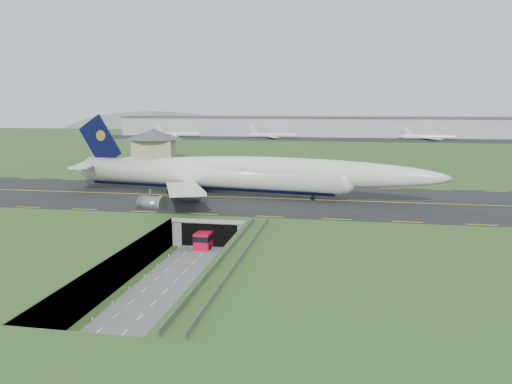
# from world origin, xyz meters

# --- Properties ---
(ground) EXTENTS (900.00, 900.00, 0.00)m
(ground) POSITION_xyz_m (0.00, 0.00, 0.00)
(ground) COLOR #315321
(ground) RESTS_ON ground
(airfield_deck) EXTENTS (800.00, 800.00, 6.00)m
(airfield_deck) POSITION_xyz_m (0.00, 0.00, 3.00)
(airfield_deck) COLOR gray
(airfield_deck) RESTS_ON ground
(trench_road) EXTENTS (12.00, 75.00, 0.20)m
(trench_road) POSITION_xyz_m (0.00, -7.50, 0.10)
(trench_road) COLOR slate
(trench_road) RESTS_ON ground
(taxiway) EXTENTS (800.00, 44.00, 0.18)m
(taxiway) POSITION_xyz_m (0.00, 33.00, 6.09)
(taxiway) COLOR black
(taxiway) RESTS_ON airfield_deck
(tunnel_portal) EXTENTS (17.00, 22.30, 6.00)m
(tunnel_portal) POSITION_xyz_m (0.00, 16.71, 3.33)
(tunnel_portal) COLOR gray
(tunnel_portal) RESTS_ON ground
(guideway) EXTENTS (3.00, 53.00, 7.05)m
(guideway) POSITION_xyz_m (11.00, -19.11, 5.32)
(guideway) COLOR #A8A8A3
(guideway) RESTS_ON ground
(jumbo_jet) EXTENTS (103.07, 64.22, 21.47)m
(jumbo_jet) POSITION_xyz_m (-1.25, 35.21, 11.80)
(jumbo_jet) COLOR silver
(jumbo_jet) RESTS_ON ground
(shuttle_tram) EXTENTS (3.46, 8.61, 3.46)m
(shuttle_tram) POSITION_xyz_m (-0.71, 8.48, 1.89)
(shuttle_tram) COLOR red
(shuttle_tram) RESTS_ON ground
(service_building) EXTENTS (29.01, 29.01, 13.37)m
(service_building) POSITION_xyz_m (-55.11, 117.57, 13.92)
(service_building) COLOR tan
(service_building) RESTS_ON ground
(cargo_terminal) EXTENTS (320.00, 67.00, 15.60)m
(cargo_terminal) POSITION_xyz_m (-0.13, 299.41, 13.96)
(cargo_terminal) COLOR #B2B2B2
(cargo_terminal) RESTS_ON ground
(distant_hills) EXTENTS (700.00, 91.00, 60.00)m
(distant_hills) POSITION_xyz_m (64.38, 430.00, -4.00)
(distant_hills) COLOR slate
(distant_hills) RESTS_ON ground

